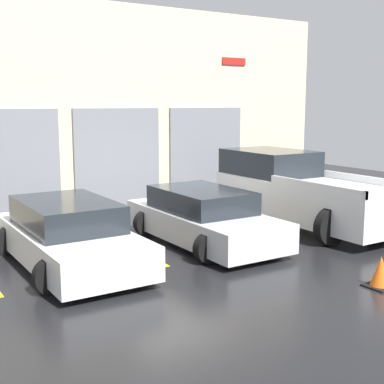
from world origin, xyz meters
name	(u,v)px	position (x,y,z in m)	size (l,w,h in m)	color
ground_plane	(177,233)	(0.00, 0.00, 0.00)	(28.00, 28.00, 0.00)	black
shophouse_building	(118,112)	(-0.01, 3.29, 2.87)	(14.00, 0.68, 5.85)	beige
pickup_truck	(298,191)	(3.13, -0.87, 0.87)	(2.54, 5.29, 1.85)	white
sedan_white	(69,235)	(-3.13, -1.14, 0.59)	(2.19, 4.38, 1.27)	white
sedan_side	(203,218)	(0.00, -1.14, 0.58)	(2.14, 4.27, 1.23)	silver
parking_stripe_left	(142,253)	(-1.56, -1.17, 0.00)	(0.12, 2.20, 0.01)	gold
parking_stripe_centre	(258,234)	(1.56, -1.17, 0.00)	(0.12, 2.20, 0.01)	gold
parking_stripe_right	(348,219)	(4.69, -1.17, 0.00)	(0.12, 2.20, 0.01)	gold
traffic_cone	(381,273)	(0.96, -5.22, 0.25)	(0.47, 0.47, 0.55)	black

